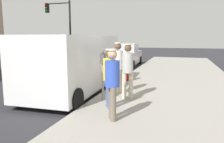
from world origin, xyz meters
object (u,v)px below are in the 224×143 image
(pedestrian_in_white, at_px, (118,64))
(fire_hydrant, at_px, (129,72))
(pedestrian_in_gray, at_px, (128,67))
(parked_sedan_ahead, at_px, (125,56))
(traffic_light_corner, at_px, (61,21))
(pedestrian_in_blue, at_px, (112,80))
(parking_meter_near, at_px, (103,67))
(pedestrian_in_yellow, at_px, (109,75))
(parked_van, at_px, (75,62))

(pedestrian_in_white, bearing_deg, fire_hydrant, 93.41)
(pedestrian_in_gray, distance_m, parked_sedan_ahead, 9.48)
(traffic_light_corner, bearing_deg, pedestrian_in_blue, -55.64)
(parked_sedan_ahead, bearing_deg, parking_meter_near, -80.06)
(parking_meter_near, height_order, pedestrian_in_yellow, pedestrian_in_yellow)
(pedestrian_in_yellow, bearing_deg, pedestrian_in_white, 97.57)
(pedestrian_in_gray, xyz_separation_m, fire_hydrant, (-0.61, 2.87, -0.58))
(pedestrian_in_blue, height_order, traffic_light_corner, traffic_light_corner)
(parking_meter_near, height_order, pedestrian_in_blue, pedestrian_in_blue)
(traffic_light_corner, bearing_deg, parked_van, -57.60)
(parked_van, bearing_deg, pedestrian_in_yellow, -43.04)
(pedestrian_in_gray, distance_m, pedestrian_in_blue, 1.91)
(parked_sedan_ahead, bearing_deg, traffic_light_corner, 166.33)
(pedestrian_in_white, height_order, fire_hydrant, pedestrian_in_white)
(parked_sedan_ahead, xyz_separation_m, traffic_light_corner, (-6.12, 1.49, 2.77))
(fire_hydrant, bearing_deg, pedestrian_in_blue, -81.62)
(parking_meter_near, relative_size, pedestrian_in_blue, 0.91)
(pedestrian_in_white, relative_size, pedestrian_in_blue, 1.06)
(parked_van, bearing_deg, pedestrian_in_gray, -18.71)
(pedestrian_in_yellow, height_order, parked_sedan_ahead, pedestrian_in_yellow)
(pedestrian_in_blue, bearing_deg, traffic_light_corner, 124.36)
(pedestrian_in_yellow, height_order, fire_hydrant, pedestrian_in_yellow)
(pedestrian_in_blue, distance_m, parked_van, 3.52)
(pedestrian_in_white, distance_m, fire_hydrant, 2.41)
(pedestrian_in_white, height_order, parked_van, parked_van)
(parking_meter_near, relative_size, pedestrian_in_white, 0.86)
(parking_meter_near, height_order, pedestrian_in_white, pedestrian_in_white)
(pedestrian_in_yellow, relative_size, parked_sedan_ahead, 0.37)
(pedestrian_in_white, height_order, parked_sedan_ahead, pedestrian_in_white)
(pedestrian_in_blue, bearing_deg, pedestrian_in_white, 102.99)
(traffic_light_corner, bearing_deg, fire_hydrant, -44.64)
(pedestrian_in_white, relative_size, pedestrian_in_yellow, 1.08)
(pedestrian_in_blue, xyz_separation_m, parked_van, (-2.30, 2.66, 0.05))
(parked_van, bearing_deg, pedestrian_in_white, -6.86)
(pedestrian_in_gray, xyz_separation_m, traffic_light_corner, (-8.50, 10.66, 2.37))
(pedestrian_in_gray, relative_size, pedestrian_in_yellow, 1.07)
(pedestrian_in_white, height_order, pedestrian_in_blue, pedestrian_in_white)
(parked_van, bearing_deg, pedestrian_in_blue, -49.11)
(parked_sedan_ahead, bearing_deg, pedestrian_in_yellow, -78.31)
(traffic_light_corner, bearing_deg, pedestrian_in_gray, -51.43)
(parking_meter_near, distance_m, pedestrian_in_blue, 1.77)
(fire_hydrant, bearing_deg, pedestrian_in_white, -86.59)
(parking_meter_near, relative_size, parked_van, 0.29)
(parked_van, height_order, traffic_light_corner, traffic_light_corner)
(parked_sedan_ahead, bearing_deg, pedestrian_in_blue, -77.43)
(parked_sedan_ahead, bearing_deg, parked_van, -88.87)
(pedestrian_in_white, xyz_separation_m, parked_sedan_ahead, (-1.90, 8.63, -0.42))
(traffic_light_corner, bearing_deg, pedestrian_in_white, -51.57)
(pedestrian_in_blue, height_order, parked_van, parked_van)
(parking_meter_near, height_order, traffic_light_corner, traffic_light_corner)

